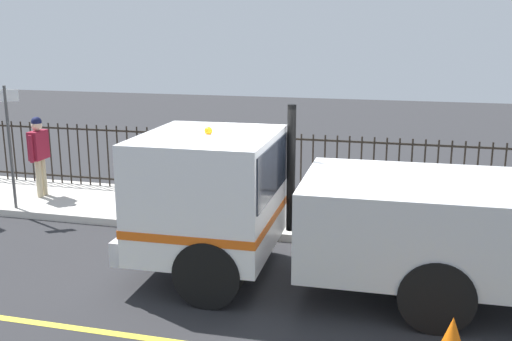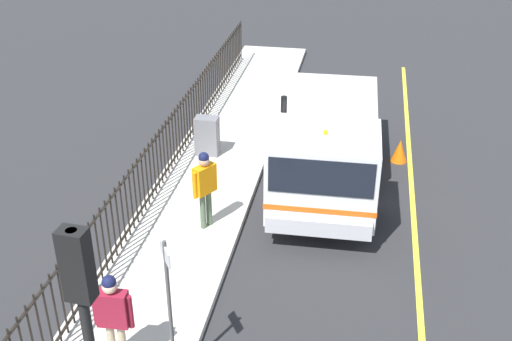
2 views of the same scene
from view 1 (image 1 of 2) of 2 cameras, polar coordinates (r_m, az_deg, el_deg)
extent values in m
plane|color=#2B2B2D|center=(9.22, 2.46, -10.25)|extent=(49.06, 49.06, 0.00)
cube|color=beige|center=(11.68, 5.27, -4.71)|extent=(2.45, 22.30, 0.15)
cube|color=white|center=(8.85, -4.55, -2.01)|extent=(2.33, 2.00, 1.74)
cube|color=black|center=(8.76, -4.60, 0.41)|extent=(2.14, 2.03, 0.77)
cube|color=silver|center=(8.55, 17.03, -4.95)|extent=(2.36, 3.70, 1.22)
cube|color=silver|center=(9.43, -10.61, -5.82)|extent=(2.17, 0.25, 0.36)
cube|color=#DB5914|center=(8.96, -4.51, -4.37)|extent=(2.35, 2.02, 0.12)
cylinder|color=black|center=(8.14, -4.67, -9.94)|extent=(0.32, 0.97, 0.96)
cylinder|color=black|center=(9.97, -1.06, -5.42)|extent=(0.32, 0.97, 0.96)
cylinder|color=black|center=(7.82, 17.16, -11.54)|extent=(0.32, 0.97, 0.96)
cylinder|color=black|center=(9.71, 16.43, -6.51)|extent=(0.32, 0.97, 0.96)
sphere|color=orange|center=(8.65, -4.67, 3.88)|extent=(0.12, 0.12, 0.12)
cylinder|color=black|center=(9.49, 3.44, 0.16)|extent=(0.14, 0.14, 2.09)
cube|color=orange|center=(11.30, -3.90, 1.18)|extent=(0.46, 0.55, 0.63)
sphere|color=tan|center=(11.22, -3.93, 3.33)|extent=(0.23, 0.23, 0.23)
sphere|color=#14193F|center=(11.21, -3.94, 3.74)|extent=(0.22, 0.22, 0.22)
cylinder|color=#4C6047|center=(11.55, -4.12, -2.33)|extent=(0.13, 0.13, 0.84)
cylinder|color=#4C6047|center=(11.42, -3.55, -2.51)|extent=(0.13, 0.13, 0.84)
cylinder|color=orange|center=(11.52, -4.79, 1.24)|extent=(0.09, 0.09, 0.60)
cylinder|color=orange|center=(11.10, -2.97, 0.80)|extent=(0.09, 0.09, 0.60)
cube|color=maroon|center=(13.52, -20.46, 2.34)|extent=(0.51, 0.24, 0.62)
sphere|color=beige|center=(13.45, -20.61, 4.13)|extent=(0.23, 0.23, 0.23)
sphere|color=#14193F|center=(13.44, -20.64, 4.47)|extent=(0.22, 0.22, 0.22)
cylinder|color=tan|center=(13.75, -20.02, -0.57)|extent=(0.12, 0.12, 0.84)
cylinder|color=tan|center=(13.60, -20.41, -0.74)|extent=(0.12, 0.12, 0.84)
cylinder|color=maroon|center=(13.76, -19.83, 2.44)|extent=(0.09, 0.09, 0.59)
cylinder|color=maroon|center=(13.30, -21.09, 1.98)|extent=(0.09, 0.09, 0.59)
cylinder|color=black|center=(12.47, 23.01, -0.77)|extent=(0.04, 0.04, 1.45)
cylinder|color=black|center=(12.43, 21.86, -0.71)|extent=(0.04, 0.04, 1.45)
cylinder|color=black|center=(12.40, 20.70, -0.64)|extent=(0.04, 0.04, 1.45)
cylinder|color=black|center=(12.37, 19.54, -0.57)|extent=(0.04, 0.04, 1.45)
cylinder|color=black|center=(12.35, 18.38, -0.50)|extent=(0.04, 0.04, 1.45)
cylinder|color=black|center=(12.34, 17.21, -0.44)|extent=(0.04, 0.04, 1.45)
cylinder|color=black|center=(12.33, 16.04, -0.37)|extent=(0.04, 0.04, 1.45)
cylinder|color=black|center=(12.32, 14.87, -0.30)|extent=(0.04, 0.04, 1.45)
cylinder|color=black|center=(12.32, 13.69, -0.23)|extent=(0.04, 0.04, 1.45)
cylinder|color=black|center=(12.32, 12.52, -0.16)|extent=(0.04, 0.04, 1.45)
cylinder|color=black|center=(12.33, 11.35, -0.09)|extent=(0.04, 0.04, 1.45)
cylinder|color=black|center=(12.35, 10.18, -0.02)|extent=(0.04, 0.04, 1.45)
cylinder|color=black|center=(12.37, 9.01, 0.05)|extent=(0.04, 0.04, 1.45)
cylinder|color=black|center=(12.39, 7.85, 0.11)|extent=(0.04, 0.04, 1.45)
cylinder|color=black|center=(12.42, 6.70, 0.18)|extent=(0.04, 0.04, 1.45)
cylinder|color=black|center=(12.46, 5.54, 0.25)|extent=(0.04, 0.04, 1.45)
cylinder|color=black|center=(12.50, 4.40, 0.32)|extent=(0.04, 0.04, 1.45)
cylinder|color=black|center=(12.55, 3.27, 0.38)|extent=(0.04, 0.04, 1.45)
cylinder|color=black|center=(12.60, 2.14, 0.45)|extent=(0.04, 0.04, 1.45)
cylinder|color=black|center=(12.65, 1.02, 0.51)|extent=(0.04, 0.04, 1.45)
cylinder|color=black|center=(12.71, -0.09, 0.58)|extent=(0.04, 0.04, 1.45)
cylinder|color=black|center=(12.78, -1.18, 0.64)|extent=(0.04, 0.04, 1.45)
cylinder|color=black|center=(12.85, -2.27, 0.71)|extent=(0.04, 0.04, 1.45)
cylinder|color=black|center=(12.92, -3.34, 0.77)|extent=(0.04, 0.04, 1.45)
cylinder|color=black|center=(13.00, -4.40, 0.83)|extent=(0.04, 0.04, 1.45)
cylinder|color=black|center=(13.08, -5.45, 0.89)|extent=(0.04, 0.04, 1.45)
cylinder|color=black|center=(13.17, -6.48, 0.95)|extent=(0.04, 0.04, 1.45)
cylinder|color=black|center=(13.26, -7.50, 1.00)|extent=(0.04, 0.04, 1.45)
cylinder|color=black|center=(13.35, -8.51, 1.06)|extent=(0.04, 0.04, 1.45)
cylinder|color=black|center=(13.45, -9.50, 1.11)|extent=(0.04, 0.04, 1.45)
cylinder|color=black|center=(13.56, -10.48, 1.17)|extent=(0.04, 0.04, 1.45)
cylinder|color=black|center=(13.66, -11.44, 1.22)|extent=(0.04, 0.04, 1.45)
cylinder|color=black|center=(13.78, -12.39, 1.27)|extent=(0.04, 0.04, 1.45)
cylinder|color=black|center=(13.89, -13.32, 1.32)|extent=(0.04, 0.04, 1.45)
cylinder|color=black|center=(14.01, -14.23, 1.37)|extent=(0.04, 0.04, 1.45)
cylinder|color=black|center=(14.13, -15.13, 1.42)|extent=(0.04, 0.04, 1.45)
cylinder|color=black|center=(14.26, -16.02, 1.47)|extent=(0.04, 0.04, 1.45)
cylinder|color=black|center=(14.39, -16.89, 1.51)|extent=(0.04, 0.04, 1.45)
cylinder|color=black|center=(14.52, -17.74, 1.56)|extent=(0.04, 0.04, 1.45)
cylinder|color=black|center=(14.65, -18.58, 1.60)|extent=(0.04, 0.04, 1.45)
cylinder|color=black|center=(14.79, -19.40, 1.65)|extent=(0.04, 0.04, 1.45)
cylinder|color=black|center=(14.93, -20.21, 1.69)|extent=(0.04, 0.04, 1.45)
cylinder|color=black|center=(15.08, -21.00, 1.73)|extent=(0.04, 0.04, 1.45)
cylinder|color=black|center=(15.22, -21.77, 1.77)|extent=(0.04, 0.04, 1.45)
cylinder|color=black|center=(15.37, -22.54, 1.80)|extent=(0.04, 0.04, 1.45)
cylinder|color=black|center=(15.53, -23.28, 1.84)|extent=(0.04, 0.04, 1.45)
cube|color=black|center=(12.32, 6.19, 2.97)|extent=(0.04, 18.95, 0.04)
cube|color=black|center=(12.58, 6.06, -2.22)|extent=(0.04, 18.95, 0.04)
cube|color=slate|center=(11.70, 13.46, -1.97)|extent=(0.60, 0.40, 1.04)
cylinder|color=#4C4C4C|center=(12.78, -22.85, 2.02)|extent=(0.06, 0.06, 2.51)
cube|color=white|center=(12.63, -23.29, 6.72)|extent=(0.29, 0.44, 0.24)
camera|label=2|loc=(16.95, -52.40, 22.44)|focal=44.59mm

